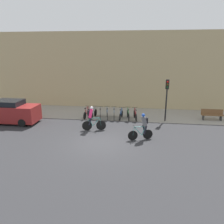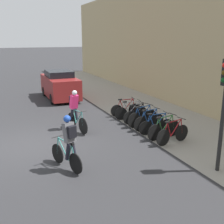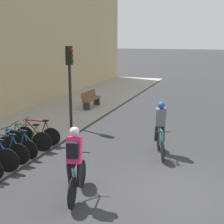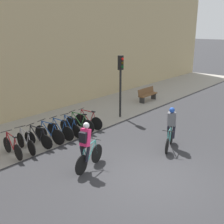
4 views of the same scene
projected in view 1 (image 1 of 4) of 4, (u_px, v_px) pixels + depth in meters
ground at (101, 142)px, 13.78m from camera, size 200.00×200.00×0.00m
kerb_strip at (114, 113)px, 20.22m from camera, size 44.00×4.50×0.01m
building_facade at (117, 70)px, 21.66m from camera, size 44.00×0.60×7.43m
cyclist_pink at (92, 118)px, 15.66m from camera, size 1.70×0.57×1.80m
cyclist_grey at (143, 126)px, 14.01m from camera, size 1.59×0.65×1.77m
parked_bike_0 at (87, 113)px, 18.82m from camera, size 0.46×1.62×0.96m
parked_bike_1 at (93, 114)px, 18.74m from camera, size 0.46×1.67×0.96m
parked_bike_2 at (100, 114)px, 18.67m from camera, size 0.47×1.56×0.94m
parked_bike_3 at (107, 114)px, 18.59m from camera, size 0.47×1.68×0.99m
parked_bike_4 at (114, 114)px, 18.52m from camera, size 0.46×1.62×0.97m
parked_bike_5 at (121, 115)px, 18.45m from camera, size 0.46×1.61×0.94m
parked_bike_6 at (128, 115)px, 18.37m from camera, size 0.46×1.69×0.98m
parked_bike_7 at (135, 115)px, 18.30m from camera, size 0.46×1.64×0.97m
traffic_light_pole at (167, 93)px, 17.40m from camera, size 0.26×0.30×3.42m
bench at (212, 114)px, 18.20m from camera, size 1.75×0.44×0.89m
parked_car at (11, 112)px, 17.36m from camera, size 4.30×1.84×1.85m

